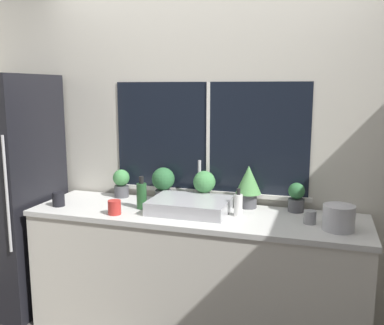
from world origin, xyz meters
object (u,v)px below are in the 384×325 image
sink (190,205)px  potted_plant_far_right (296,197)px  mug_red (114,207)px  kettle (339,217)px  potted_plant_right (249,183)px  bottle_tall (142,195)px  potted_plant_far_left (121,182)px  potted_plant_left (163,182)px  potted_plant_center (204,184)px  soap_bottle (238,204)px  mug_black (58,199)px  refrigerator (8,193)px  mug_grey (310,217)px

sink → potted_plant_far_right: sink is taller
mug_red → kettle: (1.44, 0.11, 0.04)m
sink → potted_plant_right: size_ratio=1.75×
bottle_tall → kettle: (1.32, -0.07, -0.01)m
potted_plant_far_left → potted_plant_left: bearing=0.0°
potted_plant_center → mug_red: bearing=-139.1°
soap_bottle → mug_black: (-1.29, -0.15, -0.03)m
potted_plant_left → potted_plant_far_right: bearing=0.0°
refrigerator → sink: (1.49, 0.05, 0.01)m
soap_bottle → mug_grey: 0.47m
mug_red → sink: bearing=24.8°
potted_plant_far_left → mug_red: size_ratio=2.26×
potted_plant_center → soap_bottle: 0.38m
sink → mug_red: 0.52m
potted_plant_far_left → mug_grey: bearing=-9.8°
potted_plant_center → sink: bearing=-99.7°
potted_plant_far_left → potted_plant_far_right: bearing=0.0°
potted_plant_right → mug_red: bearing=-152.2°
potted_plant_center → potted_plant_right: size_ratio=0.81×
potted_plant_far_left → bottle_tall: (0.29, -0.25, -0.02)m
soap_bottle → kettle: soap_bottle is taller
potted_plant_right → mug_grey: potted_plant_right is taller
bottle_tall → mug_black: 0.62m
potted_plant_far_right → kettle: size_ratio=1.07×
sink → potted_plant_far_left: bearing=160.7°
potted_plant_center → mug_grey: 0.81m
refrigerator → potted_plant_far_left: (0.86, 0.27, 0.08)m
potted_plant_far_right → mug_black: 1.70m
sink → mug_grey: size_ratio=6.33×
sink → mug_black: bearing=-170.9°
refrigerator → potted_plant_far_right: refrigerator is taller
refrigerator → soap_bottle: size_ratio=9.72×
mug_black → mug_grey: (1.76, 0.13, -0.01)m
potted_plant_center → kettle: bearing=-19.2°
potted_plant_far_left → bottle_tall: bearing=-41.4°
mug_black → potted_plant_center: bearing=20.7°
potted_plant_far_right → kettle: 0.43m
potted_plant_far_right → mug_red: size_ratio=2.10×
potted_plant_far_right → potted_plant_left: bearing=180.0°
potted_plant_center → mug_red: size_ratio=2.55×
mug_grey → potted_plant_center: bearing=161.9°
potted_plant_center → mug_black: bearing=-159.3°
refrigerator → bottle_tall: bearing=0.9°
soap_bottle → mug_black: 1.30m
refrigerator → mug_red: refrigerator is taller
potted_plant_left → potted_plant_far_right: 0.99m
potted_plant_center → potted_plant_right: 0.33m
sink → mug_red: bearing=-155.2°
mug_grey → mug_red: bearing=-171.5°
potted_plant_right → soap_bottle: 0.24m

